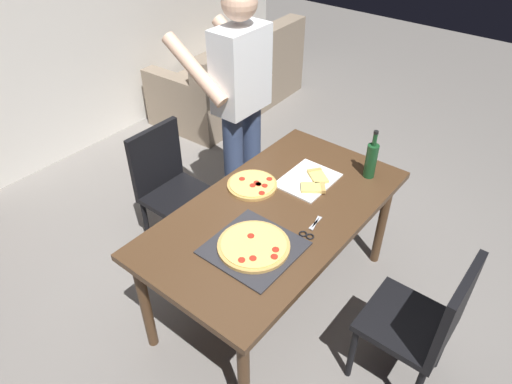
# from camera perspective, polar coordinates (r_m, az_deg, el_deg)

# --- Properties ---
(ground_plane) EXTENTS (12.00, 12.00, 0.00)m
(ground_plane) POSITION_cam_1_polar(r_m,az_deg,el_deg) (3.12, 2.21, -12.82)
(ground_plane) COLOR gray
(back_wall) EXTENTS (6.40, 0.10, 2.80)m
(back_wall) POSITION_cam_1_polar(r_m,az_deg,el_deg) (4.21, -28.85, 19.57)
(back_wall) COLOR silver
(back_wall) RESTS_ON ground_plane
(dining_table) EXTENTS (1.61, 0.87, 0.75)m
(dining_table) POSITION_cam_1_polar(r_m,az_deg,el_deg) (2.63, 2.55, -3.45)
(dining_table) COLOR #4C331E
(dining_table) RESTS_ON ground_plane
(chair_near_camera) EXTENTS (0.42, 0.42, 0.90)m
(chair_near_camera) POSITION_cam_1_polar(r_m,az_deg,el_deg) (2.50, 20.27, -14.77)
(chair_near_camera) COLOR black
(chair_near_camera) RESTS_ON ground_plane
(chair_far_side) EXTENTS (0.42, 0.42, 0.90)m
(chair_far_side) POSITION_cam_1_polar(r_m,az_deg,el_deg) (3.24, -10.73, 1.16)
(chair_far_side) COLOR black
(chair_far_side) RESTS_ON ground_plane
(couch) EXTENTS (1.74, 0.93, 0.85)m
(couch) POSITION_cam_1_polar(r_m,az_deg,el_deg) (5.16, -2.79, 13.57)
(couch) COLOR gray
(couch) RESTS_ON ground_plane
(person_serving_pizza) EXTENTS (0.55, 0.54, 1.75)m
(person_serving_pizza) POSITION_cam_1_polar(r_m,az_deg,el_deg) (3.15, -2.03, 11.19)
(person_serving_pizza) COLOR #38476B
(person_serving_pizza) RESTS_ON ground_plane
(pepperoni_pizza_on_tray) EXTENTS (0.43, 0.43, 0.04)m
(pepperoni_pizza_on_tray) POSITION_cam_1_polar(r_m,az_deg,el_deg) (2.34, -0.29, -6.75)
(pepperoni_pizza_on_tray) COLOR #2D2D33
(pepperoni_pizza_on_tray) RESTS_ON dining_table
(pizza_slices_on_towel) EXTENTS (0.36, 0.30, 0.03)m
(pizza_slices_on_towel) POSITION_cam_1_polar(r_m,az_deg,el_deg) (2.80, 6.79, 1.43)
(pizza_slices_on_towel) COLOR white
(pizza_slices_on_towel) RESTS_ON dining_table
(wine_bottle) EXTENTS (0.07, 0.07, 0.32)m
(wine_bottle) POSITION_cam_1_polar(r_m,az_deg,el_deg) (2.85, 14.08, 3.90)
(wine_bottle) COLOR #194723
(wine_bottle) RESTS_ON dining_table
(kitchen_scissors) EXTENTS (0.20, 0.09, 0.01)m
(kitchen_scissors) POSITION_cam_1_polar(r_m,az_deg,el_deg) (2.45, 6.68, -4.78)
(kitchen_scissors) COLOR silver
(kitchen_scissors) RESTS_ON dining_table
(second_pizza_plain) EXTENTS (0.30, 0.30, 0.03)m
(second_pizza_plain) POSITION_cam_1_polar(r_m,az_deg,el_deg) (2.74, -0.47, 0.92)
(second_pizza_plain) COLOR tan
(second_pizza_plain) RESTS_ON dining_table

